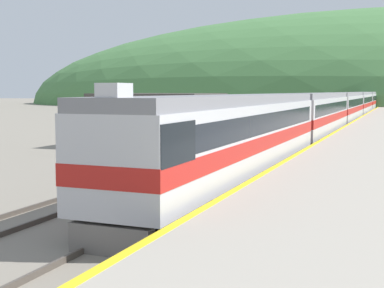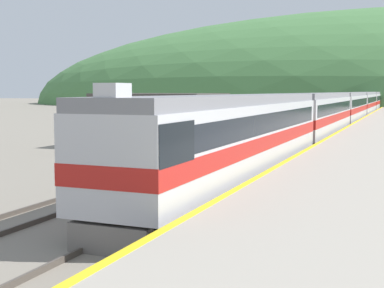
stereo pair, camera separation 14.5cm
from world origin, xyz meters
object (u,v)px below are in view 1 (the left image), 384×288
object	(u,v)px
express_train_lead_car	(234,137)
carriage_second	(315,115)
carriage_fifth	(368,101)
carriage_fourth	(359,104)
carriage_third	(344,108)

from	to	relation	value
express_train_lead_car	carriage_second	xyz separation A→B (m)	(0.00, 22.08, -0.01)
carriage_fifth	carriage_fourth	bearing A→B (deg)	-90.00
carriage_second	carriage_fifth	bearing A→B (deg)	90.00
carriage_second	carriage_fifth	xyz separation A→B (m)	(0.00, 63.94, 0.00)
carriage_second	carriage_fourth	bearing A→B (deg)	90.00
express_train_lead_car	carriage_second	size ratio (longest dim) A/B	1.05
carriage_fourth	express_train_lead_car	bearing A→B (deg)	-90.00
carriage_fifth	carriage_third	bearing A→B (deg)	-90.00
carriage_third	carriage_fourth	bearing A→B (deg)	90.00
carriage_third	carriage_second	bearing A→B (deg)	-90.00
carriage_fourth	carriage_fifth	distance (m)	21.31
carriage_third	carriage_fifth	distance (m)	42.63
express_train_lead_car	carriage_second	bearing A→B (deg)	90.00
express_train_lead_car	carriage_fourth	size ratio (longest dim) A/B	1.05
carriage_fourth	carriage_fifth	size ratio (longest dim) A/B	1.00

